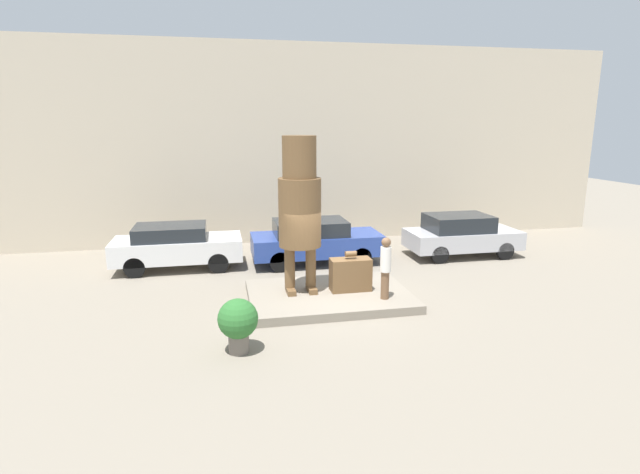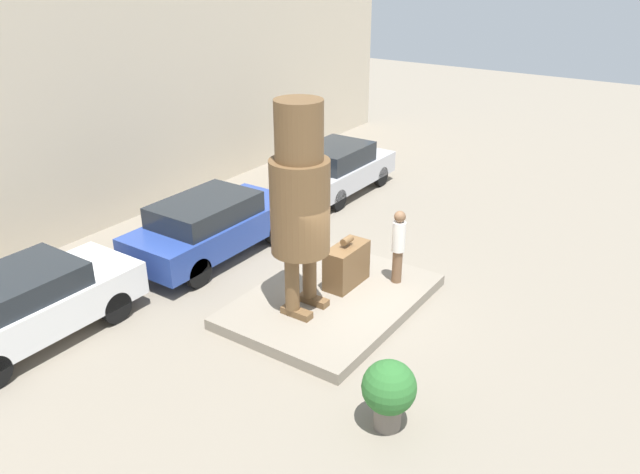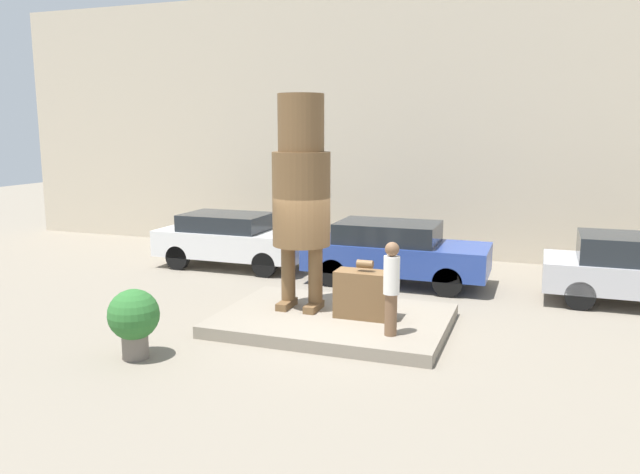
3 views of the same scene
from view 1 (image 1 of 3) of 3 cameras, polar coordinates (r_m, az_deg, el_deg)
ground_plane at (r=14.04m, az=1.04°, el=-7.21°), size 60.00×60.00×0.00m
pedestal at (r=14.00m, az=1.04°, el=-6.76°), size 4.43×3.18×0.24m
building_backdrop at (r=20.71m, az=-3.65°, el=10.49°), size 28.00×0.60×7.93m
statue_figure at (r=13.44m, az=-2.34°, el=3.95°), size 1.16×1.16×4.27m
giant_suitcase at (r=13.99m, az=3.50°, el=-4.27°), size 1.13×0.52×1.13m
tourist at (r=13.28m, az=7.50°, el=-3.25°), size 0.29×0.29×1.68m
parked_car_white at (r=17.45m, az=-16.10°, el=-0.92°), size 4.22×1.78×1.50m
parked_car_blue at (r=17.39m, az=-0.57°, el=-0.37°), size 4.49×1.82×1.55m
parked_car_silver at (r=19.11m, az=15.83°, el=0.28°), size 4.08×1.82×1.55m
planter_pot at (r=10.89m, az=-9.35°, el=-9.50°), size 0.87×0.87×1.20m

